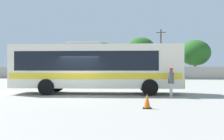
{
  "coord_description": "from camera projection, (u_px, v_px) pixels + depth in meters",
  "views": [
    {
      "loc": [
        4.29,
        -14.68,
        1.62
      ],
      "look_at": [
        1.81,
        2.26,
        1.62
      ],
      "focal_mm": 38.85,
      "sensor_mm": 36.0,
      "label": 1
    }
  ],
  "objects": [
    {
      "name": "parked_car_second_dark_blue",
      "position": [
        63.0,
        75.0,
        40.94
      ],
      "size": [
        4.44,
        2.01,
        1.42
      ],
      "color": "navy",
      "rests_on": "ground_plane"
    },
    {
      "name": "roadside_tree_left",
      "position": [
        59.0,
        57.0,
        48.07
      ],
      "size": [
        3.93,
        3.93,
        5.91
      ],
      "color": "brown",
      "rests_on": "ground_plane"
    },
    {
      "name": "utility_pole_near",
      "position": [
        161.0,
        53.0,
        45.34
      ],
      "size": [
        1.78,
        0.51,
        9.26
      ],
      "color": "#4C3823",
      "rests_on": "ground_plane"
    },
    {
      "name": "perimeter_wall",
      "position": [
        123.0,
        73.0,
        43.69
      ],
      "size": [
        80.0,
        0.3,
        2.19
      ],
      "primitive_type": "cube",
      "color": "#9E998C",
      "rests_on": "ground_plane"
    },
    {
      "name": "parked_car_leftmost_dark_blue",
      "position": [
        28.0,
        75.0,
        41.53
      ],
      "size": [
        4.33,
        2.13,
        1.48
      ],
      "color": "navy",
      "rests_on": "ground_plane"
    },
    {
      "name": "attendant_by_bus_door",
      "position": [
        171.0,
        81.0,
        14.24
      ],
      "size": [
        0.41,
        0.41,
        1.72
      ],
      "color": "#B7B2A8",
      "rests_on": "ground_plane"
    },
    {
      "name": "roadside_tree_right",
      "position": [
        195.0,
        53.0,
        46.67
      ],
      "size": [
        5.83,
        5.83,
        7.42
      ],
      "color": "brown",
      "rests_on": "ground_plane"
    },
    {
      "name": "roadside_tree_midleft",
      "position": [
        103.0,
        53.0,
        46.93
      ],
      "size": [
        4.71,
        4.71,
        7.0
      ],
      "color": "brown",
      "rests_on": "ground_plane"
    },
    {
      "name": "traffic_cone_on_apron",
      "position": [
        147.0,
        101.0,
        10.17
      ],
      "size": [
        0.36,
        0.36,
        0.64
      ],
      "color": "black",
      "rests_on": "ground_plane"
    },
    {
      "name": "ground_plane",
      "position": [
        106.0,
        86.0,
        25.05
      ],
      "size": [
        300.0,
        300.0,
        0.0
      ],
      "primitive_type": "plane",
      "color": "gray"
    },
    {
      "name": "roadside_tree_midright",
      "position": [
        141.0,
        49.0,
        45.71
      ],
      "size": [
        5.3,
        5.3,
        7.8
      ],
      "color": "brown",
      "rests_on": "ground_plane"
    },
    {
      "name": "parked_car_third_black",
      "position": [
        97.0,
        75.0,
        40.01
      ],
      "size": [
        4.63,
        2.1,
        1.41
      ],
      "color": "black",
      "rests_on": "ground_plane"
    },
    {
      "name": "coach_bus_cream_yellow",
      "position": [
        95.0,
        66.0,
        16.59
      ],
      "size": [
        11.51,
        3.66,
        3.52
      ],
      "color": "silver",
      "rests_on": "ground_plane"
    }
  ]
}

